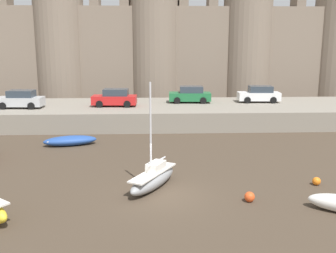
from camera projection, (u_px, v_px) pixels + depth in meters
name	position (u px, v px, depth m)	size (l,w,h in m)	color
ground_plane	(161.00, 196.00, 19.64)	(160.00, 160.00, 0.00)	#423528
quay_road	(156.00, 113.00, 37.83)	(57.85, 10.00, 1.71)	gray
castle	(154.00, 40.00, 48.07)	(52.47, 6.62, 20.35)	#7A6B5B
sailboat_foreground_right	(153.00, 178.00, 20.56)	(2.93, 4.18, 5.61)	gray
rowboat_near_channel_left	(70.00, 140.00, 29.29)	(4.08, 2.19, 0.73)	#234793
mooring_buoy_mid_mud	(316.00, 181.00, 21.07)	(0.44, 0.44, 0.44)	orange
mooring_buoy_off_centre	(250.00, 197.00, 18.84)	(0.50, 0.50, 0.50)	#E04C1E
car_quay_west	(20.00, 99.00, 35.59)	(4.18, 2.04, 1.62)	#B2B5B7
car_quay_centre_east	(115.00, 98.00, 36.62)	(4.18, 2.04, 1.62)	red
car_quay_centre_west	(259.00, 94.00, 39.15)	(4.18, 2.04, 1.62)	silver
car_quay_east	(190.00, 95.00, 38.89)	(4.18, 2.04, 1.62)	#1E6638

